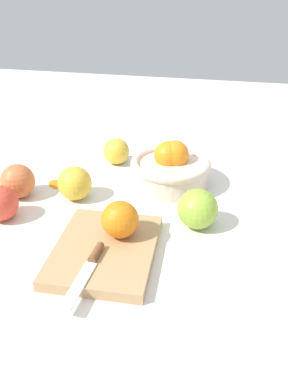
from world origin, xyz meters
TOP-DOWN VIEW (x-y plane):
  - ground_plane at (0.00, 0.00)m, footprint 2.40×2.40m
  - bowl at (-0.16, 0.11)m, footprint 0.19×0.19m
  - cutting_board at (0.14, 0.04)m, footprint 0.23×0.19m
  - orange_on_board at (0.10, 0.06)m, footprint 0.07×0.07m
  - knife at (0.20, 0.03)m, footprint 0.16×0.02m
  - apple_front_left at (-0.24, -0.05)m, footprint 0.07×0.07m
  - apple_front_right at (0.07, -0.20)m, footprint 0.07×0.07m
  - apple_front_center at (-0.03, -0.21)m, footprint 0.08×0.08m
  - apple_front_left_2 at (-0.04, -0.09)m, footprint 0.08×0.08m
  - apple_back_center at (0.01, 0.19)m, footprint 0.08×0.08m
  - citrus_peel at (-0.10, -0.16)m, footprint 0.06×0.06m

SIDE VIEW (x-z plane):
  - ground_plane at x=0.00m, z-range 0.00..0.00m
  - citrus_peel at x=-0.10m, z-range 0.00..0.01m
  - cutting_board at x=0.14m, z-range 0.00..0.02m
  - knife at x=0.20m, z-range 0.02..0.03m
  - apple_front_left at x=-0.24m, z-range 0.00..0.07m
  - apple_front_right at x=0.07m, z-range 0.00..0.07m
  - apple_front_left_2 at x=-0.04m, z-range 0.00..0.08m
  - apple_front_center at x=-0.03m, z-range 0.00..0.08m
  - apple_back_center at x=0.01m, z-range 0.00..0.08m
  - bowl at x=-0.16m, z-range -0.01..0.10m
  - orange_on_board at x=0.10m, z-range 0.02..0.09m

